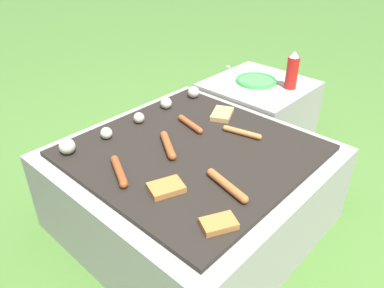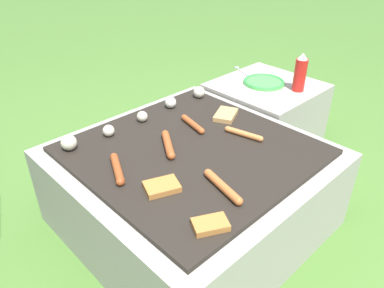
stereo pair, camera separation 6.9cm
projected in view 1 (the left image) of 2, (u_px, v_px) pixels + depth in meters
ground_plane at (192, 221)px, 1.60m from camera, size 14.00×14.00×0.00m
grill at (192, 187)px, 1.51m from camera, size 0.91×0.91×0.37m
side_ledge at (257, 114)px, 2.06m from camera, size 0.50×0.49×0.37m
sausage_back_left at (242, 132)px, 1.49m from camera, size 0.06×0.16×0.02m
sausage_mid_left at (227, 185)px, 1.20m from camera, size 0.07×0.19×0.03m
sausage_back_right at (119, 171)px, 1.26m from camera, size 0.10×0.17×0.03m
sausage_back_center at (168, 145)px, 1.41m from camera, size 0.12×0.16×0.03m
sausage_front_center at (190, 124)px, 1.55m from camera, size 0.06×0.16×0.03m
bread_slice_right at (222, 114)px, 1.64m from camera, size 0.15×0.13×0.02m
bread_slice_left at (219, 224)px, 1.05m from camera, size 0.12×0.10×0.02m
bread_slice_center at (166, 188)px, 1.19m from camera, size 0.13×0.11×0.02m
mushroom_row at (136, 117)px, 1.57m from camera, size 0.74×0.07×0.06m
plate_colorful at (256, 80)px, 1.97m from camera, size 0.21×0.21×0.02m
condiment_bottle at (292, 71)px, 1.86m from camera, size 0.06×0.06×0.19m
fork_utensil at (236, 72)px, 2.09m from camera, size 0.10×0.21×0.01m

